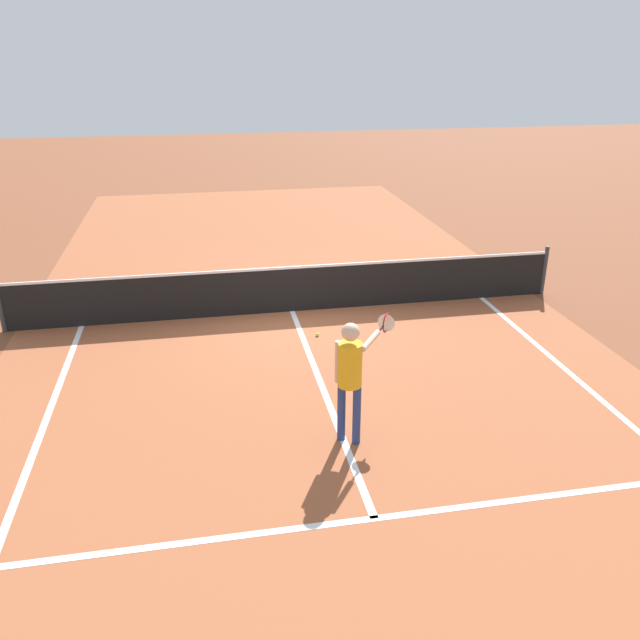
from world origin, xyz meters
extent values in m
plane|color=brown|center=(0.00, 0.00, 0.00)|extent=(60.00, 60.00, 0.00)
cube|color=#9E5433|center=(0.00, 0.00, 0.00)|extent=(10.62, 24.40, 0.00)
cube|color=white|center=(-4.11, -5.95, 0.00)|extent=(0.10, 11.89, 0.01)
cube|color=white|center=(0.00, -6.40, 0.00)|extent=(8.22, 0.10, 0.01)
cube|color=white|center=(0.00, -3.20, 0.00)|extent=(0.10, 6.40, 0.01)
cylinder|color=#33383D|center=(-5.50, 0.00, 0.54)|extent=(0.09, 0.09, 1.07)
cylinder|color=#33383D|center=(5.50, 0.00, 0.54)|extent=(0.09, 0.09, 1.07)
cube|color=black|center=(0.00, 0.00, 0.46)|extent=(11.00, 0.02, 0.91)
cube|color=white|center=(0.00, 0.00, 0.94)|extent=(11.00, 0.03, 0.05)
cylinder|color=navy|center=(-0.03, -4.74, 0.43)|extent=(0.11, 0.11, 0.86)
cylinder|color=navy|center=(0.16, -4.86, 0.43)|extent=(0.11, 0.11, 0.86)
cylinder|color=gold|center=(0.06, -4.80, 1.17)|extent=(0.32, 0.32, 0.61)
sphere|color=beige|center=(0.06, -4.80, 1.63)|extent=(0.24, 0.24, 0.24)
cylinder|color=beige|center=(-0.08, -4.71, 1.18)|extent=(0.08, 0.08, 0.59)
cylinder|color=beige|center=(0.37, -4.66, 1.42)|extent=(0.40, 0.53, 0.08)
cylinder|color=black|center=(0.60, -4.32, 1.42)|extent=(0.15, 0.20, 0.03)
torus|color=red|center=(0.74, -4.13, 1.42)|extent=(0.18, 0.24, 0.28)
cylinder|color=silver|center=(0.74, -4.13, 1.42)|extent=(0.21, 0.15, 0.25)
sphere|color=#CCE033|center=(0.28, -1.31, 0.03)|extent=(0.07, 0.07, 0.07)
camera|label=1|loc=(-1.71, -12.07, 4.96)|focal=36.22mm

